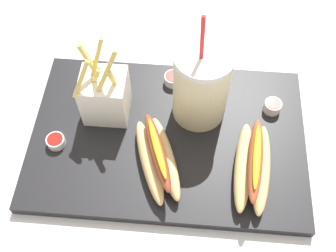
{
  "coord_description": "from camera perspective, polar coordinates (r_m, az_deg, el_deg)",
  "views": [
    {
      "loc": [
        -0.03,
        0.38,
        0.66
      ],
      "look_at": [
        0.0,
        0.0,
        0.05
      ],
      "focal_mm": 43.65,
      "sensor_mm": 36.0,
      "label": 1
    }
  ],
  "objects": [
    {
      "name": "ground_plane",
      "position": [
        0.77,
        -0.0,
        -2.34
      ],
      "size": [
        2.4,
        2.4,
        0.02
      ],
      "primitive_type": "cube",
      "color": "silver"
    },
    {
      "name": "ketchup_cup_1",
      "position": [
        0.79,
        14.4,
        2.71
      ],
      "size": [
        0.03,
        0.03,
        0.02
      ],
      "color": "white",
      "rests_on": "food_tray"
    },
    {
      "name": "fries_basket",
      "position": [
        0.74,
        -8.79,
        4.26
      ],
      "size": [
        0.08,
        0.07,
        0.18
      ],
      "color": "white",
      "rests_on": "food_tray"
    },
    {
      "name": "ketchup_cup_3",
      "position": [
        0.81,
        0.94,
        6.62
      ],
      "size": [
        0.03,
        0.03,
        0.02
      ],
      "color": "white",
      "rests_on": "food_tray"
    },
    {
      "name": "soda_cup",
      "position": [
        0.71,
        4.65,
        5.77
      ],
      "size": [
        0.1,
        0.1,
        0.23
      ],
      "color": "beige",
      "rests_on": "food_tray"
    },
    {
      "name": "hot_dog_1",
      "position": [
        0.7,
        -1.46,
        -4.42
      ],
      "size": [
        0.11,
        0.18,
        0.06
      ],
      "color": "#DBB775",
      "rests_on": "food_tray"
    },
    {
      "name": "food_tray",
      "position": [
        0.76,
        -0.0,
        -1.59
      ],
      "size": [
        0.5,
        0.33,
        0.02
      ],
      "primitive_type": "cube",
      "color": "black",
      "rests_on": "ground_plane"
    },
    {
      "name": "hot_dog_2",
      "position": [
        0.7,
        11.77,
        -5.43
      ],
      "size": [
        0.07,
        0.17,
        0.07
      ],
      "color": "#DBB775",
      "rests_on": "food_tray"
    },
    {
      "name": "ketchup_cup_2",
      "position": [
        0.76,
        -15.4,
        -2.03
      ],
      "size": [
        0.03,
        0.03,
        0.02
      ],
      "color": "white",
      "rests_on": "food_tray"
    }
  ]
}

